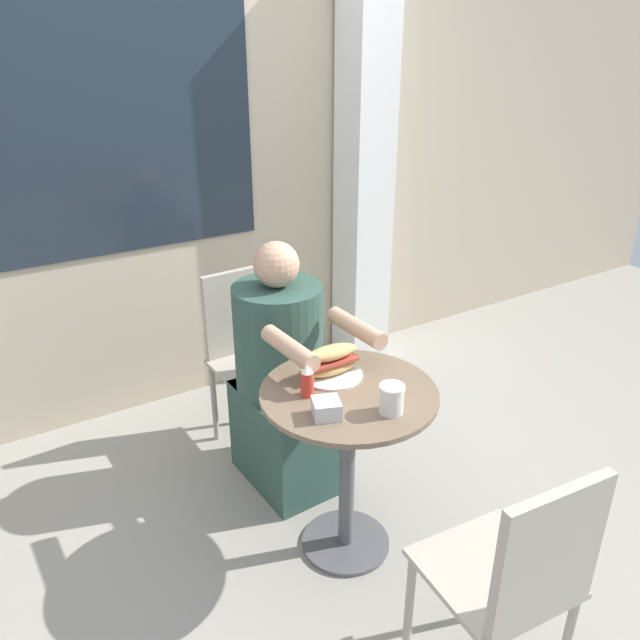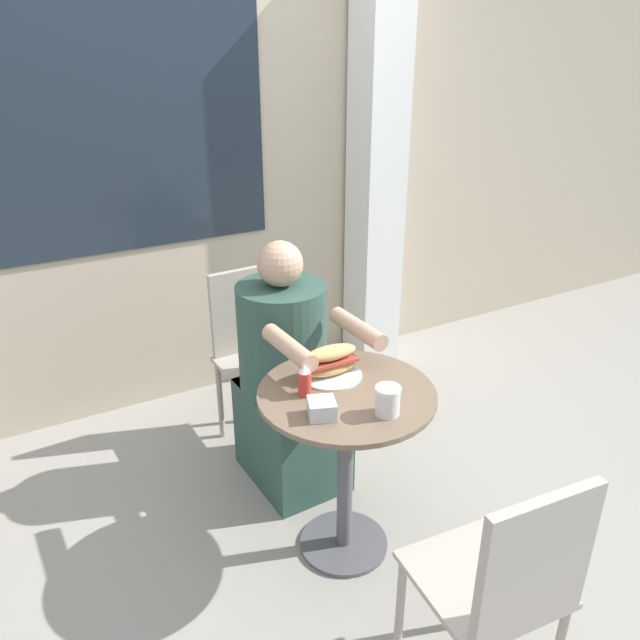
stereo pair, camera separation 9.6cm
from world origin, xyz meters
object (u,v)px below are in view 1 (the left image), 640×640
diner_chair (248,344)px  drink_cup (392,399)px  empty_chair_across (519,574)px  condiment_bottle (307,381)px  cafe_table (348,437)px  sandwich_on_plate (332,363)px  seated_diner (285,385)px

diner_chair → drink_cup: diner_chair is taller
empty_chair_across → drink_cup: bearing=94.5°
empty_chair_across → condiment_bottle: (-0.18, 0.83, 0.25)m
cafe_table → diner_chair: (0.01, 0.87, 0.00)m
cafe_table → diner_chair: 0.87m
diner_chair → drink_cup: bearing=89.1°
diner_chair → condiment_bottle: size_ratio=7.33×
cafe_table → condiment_bottle: size_ratio=6.03×
empty_chair_across → condiment_bottle: size_ratio=7.33×
drink_cup → sandwich_on_plate: bearing=96.7°
cafe_table → condiment_bottle: condiment_bottle is taller
drink_cup → cafe_table: bearing=103.0°
seated_diner → condiment_bottle: seated_diner is taller
seated_diner → sandwich_on_plate: bearing=85.8°
empty_chair_across → condiment_bottle: 0.89m
seated_diner → empty_chair_across: size_ratio=1.28×
seated_diner → drink_cup: seated_diner is taller
diner_chair → drink_cup: 1.09m
diner_chair → seated_diner: 0.36m
diner_chair → seated_diner: seated_diner is taller
seated_diner → drink_cup: (0.03, -0.71, 0.29)m
drink_cup → condiment_bottle: bearing=127.8°
diner_chair → sandwich_on_plate: size_ratio=3.76×
cafe_table → diner_chair: bearing=89.3°
cafe_table → sandwich_on_plate: sandwich_on_plate is taller
empty_chair_across → drink_cup: (0.00, 0.59, 0.24)m
seated_diner → drink_cup: bearing=89.4°
drink_cup → condiment_bottle: (-0.18, 0.24, 0.01)m
seated_diner → empty_chair_across: bearing=88.4°
sandwich_on_plate → condiment_bottle: (-0.15, -0.07, 0.00)m
seated_diner → cafe_table: bearing=85.4°
diner_chair → empty_chair_across: 1.65m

